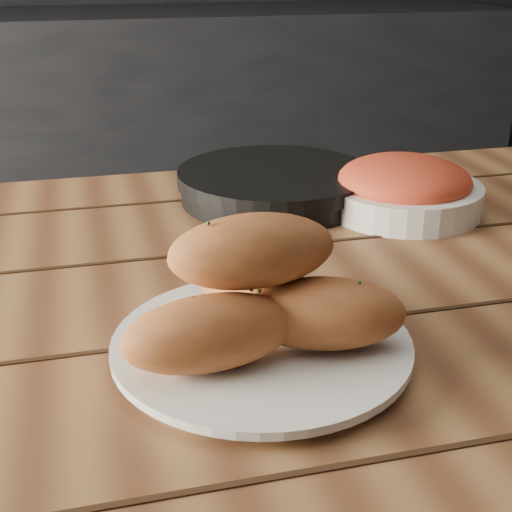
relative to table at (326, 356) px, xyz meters
The scene contains 6 objects.
counter 1.79m from the table, 96.64° to the left, with size 2.80×0.60×0.90m, color black.
table is the anchor object (origin of this frame).
plate 0.21m from the table, 128.95° to the right, with size 0.27×0.27×0.02m.
bread_rolls 0.25m from the table, 129.58° to the right, with size 0.26×0.20×0.12m.
skillet 0.30m from the table, 87.04° to the left, with size 0.41×0.28×0.05m.
bowl 0.28m from the table, 46.72° to the left, with size 0.21×0.21×0.08m.
Camera 1 is at (-0.05, -0.75, 1.09)m, focal length 50.00 mm.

